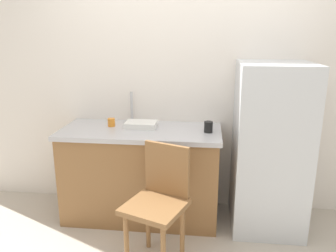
{
  "coord_description": "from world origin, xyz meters",
  "views": [
    {
      "loc": [
        0.23,
        -2.17,
        1.68
      ],
      "look_at": [
        -0.09,
        0.6,
        0.9
      ],
      "focal_mm": 36.06,
      "sensor_mm": 36.0,
      "label": 1
    }
  ],
  "objects": [
    {
      "name": "countertop",
      "position": [
        -0.34,
        0.65,
        0.83
      ],
      "size": [
        1.42,
        0.64,
        0.04
      ],
      "primitive_type": "cube",
      "color": "#B7B7BC",
      "rests_on": "cabinet_base"
    },
    {
      "name": "cabinet_base",
      "position": [
        -0.34,
        0.65,
        0.4
      ],
      "size": [
        1.38,
        0.6,
        0.81
      ],
      "primitive_type": "cube",
      "color": "olive",
      "rests_on": "ground_plane"
    },
    {
      "name": "cup_black",
      "position": [
        0.25,
        0.62,
        0.89
      ],
      "size": [
        0.07,
        0.07,
        0.09
      ],
      "primitive_type": "cylinder",
      "color": "black",
      "rests_on": "countertop"
    },
    {
      "name": "chair",
      "position": [
        -0.09,
        0.02,
        0.5
      ],
      "size": [
        0.52,
        0.52,
        0.89
      ],
      "rotation": [
        0.0,
        0.0,
        -0.37
      ],
      "color": "olive",
      "rests_on": "ground_plane"
    },
    {
      "name": "dish_tray",
      "position": [
        -0.35,
        0.71,
        0.87
      ],
      "size": [
        0.28,
        0.2,
        0.05
      ],
      "primitive_type": "cube",
      "color": "white",
      "rests_on": "countertop"
    },
    {
      "name": "cup_orange",
      "position": [
        -0.63,
        0.71,
        0.88
      ],
      "size": [
        0.07,
        0.07,
        0.07
      ],
      "primitive_type": "cylinder",
      "color": "orange",
      "rests_on": "countertop"
    },
    {
      "name": "back_wall",
      "position": [
        0.0,
        1.0,
        1.27
      ],
      "size": [
        4.8,
        0.1,
        2.54
      ],
      "primitive_type": "cube",
      "color": "white",
      "rests_on": "ground_plane"
    },
    {
      "name": "refrigerator",
      "position": [
        0.78,
        0.63,
        0.72
      ],
      "size": [
        0.6,
        0.64,
        1.44
      ],
      "primitive_type": "cube",
      "color": "silver",
      "rests_on": "ground_plane"
    },
    {
      "name": "faucet",
      "position": [
        -0.48,
        0.9,
        0.99
      ],
      "size": [
        0.02,
        0.02,
        0.29
      ],
      "primitive_type": "cylinder",
      "color": "#B7B7BC",
      "rests_on": "countertop"
    }
  ]
}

